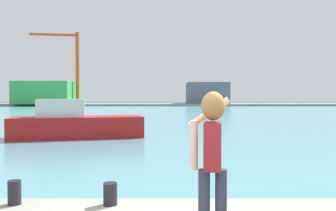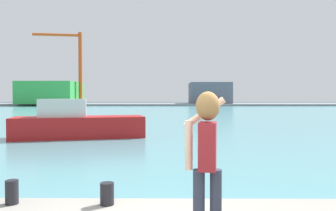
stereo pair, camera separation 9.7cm
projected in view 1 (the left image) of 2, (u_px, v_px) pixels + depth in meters
The scene contains 10 objects.
ground_plane at pixel (167, 111), 53.50m from camera, with size 220.00×220.00×0.00m, color #334751.
harbor_water at pixel (167, 111), 55.49m from camera, with size 140.00×100.00×0.02m, color #599EA8.
far_shore_dock at pixel (167, 104), 95.48m from camera, with size 140.00×20.00×0.53m, color gray.
person_photographer at pixel (211, 149), 3.92m from camera, with size 0.53×0.56×1.74m.
harbor_bollard at pixel (110, 194), 5.15m from camera, with size 0.21×0.21×0.34m, color black.
harbor_bollard_2 at pixel (14, 193), 5.18m from camera, with size 0.20×0.20×0.38m, color black.
boat_moored at pixel (75, 124), 18.54m from camera, with size 7.44×3.85×2.17m.
warehouse_left at pixel (47, 93), 89.67m from camera, with size 14.46×13.68×5.91m, color green.
warehouse_right at pixel (206, 93), 95.73m from camera, with size 11.32×12.78×5.89m, color slate.
port_crane at pixel (71, 60), 87.97m from camera, with size 12.52×2.71×19.01m.
Camera 1 is at (-0.01, -3.46, 2.28)m, focal length 35.58 mm.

